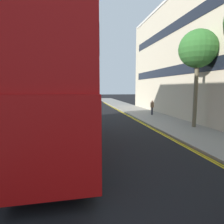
# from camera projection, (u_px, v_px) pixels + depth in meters

# --- Properties ---
(sidewalk_right) EXTENTS (4.00, 80.00, 0.14)m
(sidewalk_right) POSITION_uv_depth(u_px,v_px,m) (168.00, 123.00, 17.42)
(sidewalk_right) COLOR gray
(sidewalk_right) RESTS_ON ground
(sidewalk_left) EXTENTS (4.00, 80.00, 0.14)m
(sidewalk_left) POSITION_uv_depth(u_px,v_px,m) (12.00, 128.00, 15.07)
(sidewalk_left) COLOR gray
(sidewalk_left) RESTS_ON ground
(kerb_line_outer) EXTENTS (0.10, 56.00, 0.01)m
(kerb_line_outer) POSITION_uv_depth(u_px,v_px,m) (154.00, 129.00, 15.10)
(kerb_line_outer) COLOR yellow
(kerb_line_outer) RESTS_ON ground
(kerb_line_inner) EXTENTS (0.10, 56.00, 0.01)m
(kerb_line_inner) POSITION_uv_depth(u_px,v_px,m) (152.00, 129.00, 15.07)
(kerb_line_inner) COLOR yellow
(kerb_line_inner) RESTS_ON ground
(double_decker_bus_away) EXTENTS (2.94, 10.85, 5.64)m
(double_decker_bus_away) POSITION_uv_depth(u_px,v_px,m) (61.00, 91.00, 9.65)
(double_decker_bus_away) COLOR #B20F0F
(double_decker_bus_away) RESTS_ON ground
(pedestrian_far) EXTENTS (0.34, 0.22, 1.62)m
(pedestrian_far) POSITION_uv_depth(u_px,v_px,m) (152.00, 107.00, 21.91)
(pedestrian_far) COLOR #2D2D38
(pedestrian_far) RESTS_ON sidewalk_right
(street_tree_near) EXTENTS (2.83, 2.83, 7.38)m
(street_tree_near) POSITION_uv_depth(u_px,v_px,m) (198.00, 50.00, 14.58)
(street_tree_near) COLOR #6B6047
(street_tree_near) RESTS_ON sidewalk_right
(townhouse_terrace_right) EXTENTS (10.08, 28.00, 13.00)m
(townhouse_terrace_right) POSITION_uv_depth(u_px,v_px,m) (223.00, 55.00, 20.01)
(townhouse_terrace_right) COLOR beige
(townhouse_terrace_right) RESTS_ON ground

